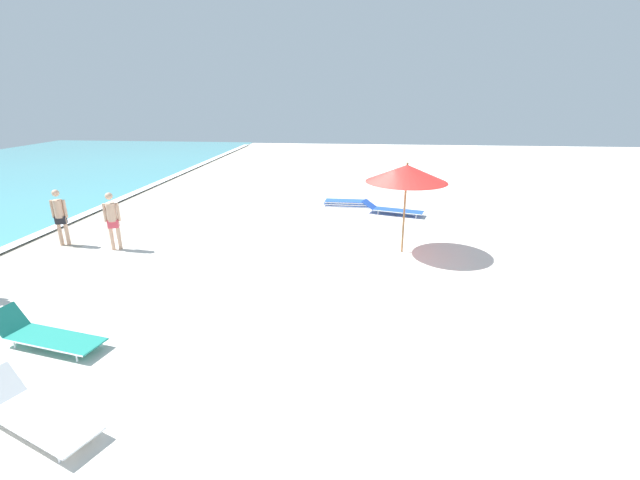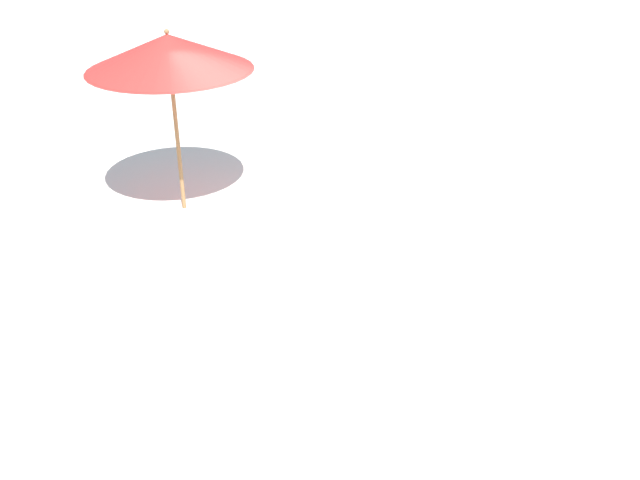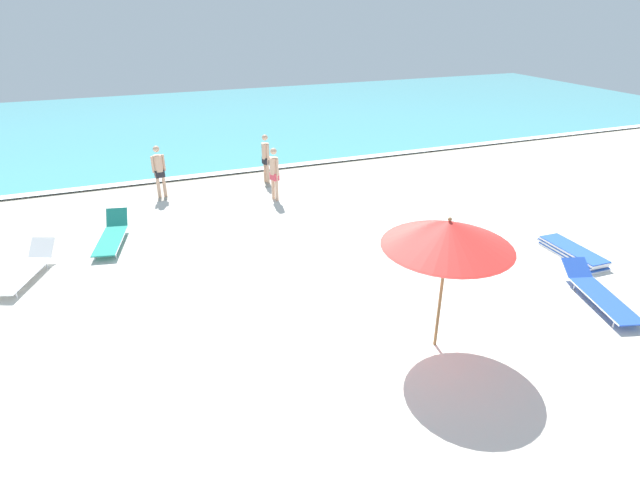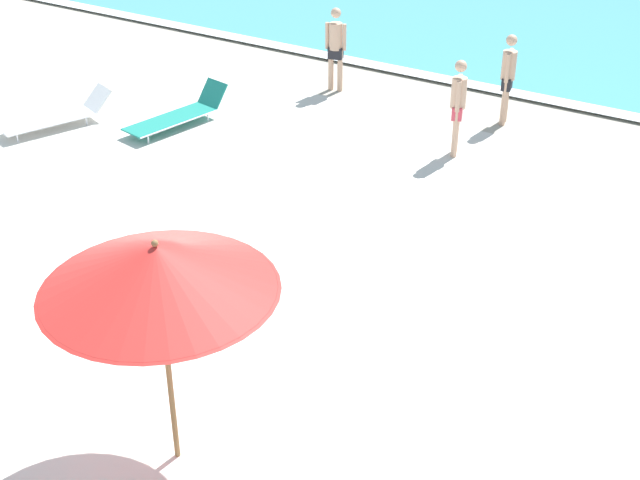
% 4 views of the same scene
% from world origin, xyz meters
% --- Properties ---
extents(ground_plane, '(60.00, 60.00, 0.16)m').
position_xyz_m(ground_plane, '(0.00, 0.01, -0.08)').
color(ground_plane, silver).
extents(beach_umbrella, '(2.32, 2.32, 2.67)m').
position_xyz_m(beach_umbrella, '(1.18, -1.63, 2.35)').
color(beach_umbrella, olive).
rests_on(beach_umbrella, ground_plane).
extents(lounger_stack, '(0.66, 1.92, 0.24)m').
position_xyz_m(lounger_stack, '(6.55, 0.24, 0.12)').
color(lounger_stack, blue).
rests_on(lounger_stack, ground_plane).
extents(sun_lounger_under_umbrella, '(1.35, 2.23, 0.58)m').
position_xyz_m(sun_lounger_under_umbrella, '(-6.52, 4.12, 0.22)').
color(sun_lounger_under_umbrella, white).
rests_on(sun_lounger_under_umbrella, ground_plane).
extents(sun_lounger_beside_umbrella, '(1.03, 2.28, 0.63)m').
position_xyz_m(sun_lounger_beside_umbrella, '(-4.57, 5.40, 0.22)').
color(sun_lounger_beside_umbrella, '#1E8475').
rests_on(sun_lounger_beside_umbrella, ground_plane).
extents(sun_lounger_near_water_left, '(1.25, 2.44, 0.48)m').
position_xyz_m(sun_lounger_near_water_left, '(5.40, -1.60, 0.20)').
color(sun_lounger_near_water_left, blue).
rests_on(sun_lounger_near_water_left, ground_plane).
extents(beachgoer_wading_adult, '(0.27, 0.44, 1.76)m').
position_xyz_m(beachgoer_wading_adult, '(0.74, 8.78, 1.00)').
color(beachgoer_wading_adult, tan).
rests_on(beachgoer_wading_adult, ground_plane).
extents(beachgoer_strolling_adult, '(0.27, 0.43, 1.76)m').
position_xyz_m(beachgoer_strolling_adult, '(0.53, 6.96, 1.00)').
color(beachgoer_strolling_adult, tan).
rests_on(beachgoer_strolling_adult, ground_plane).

